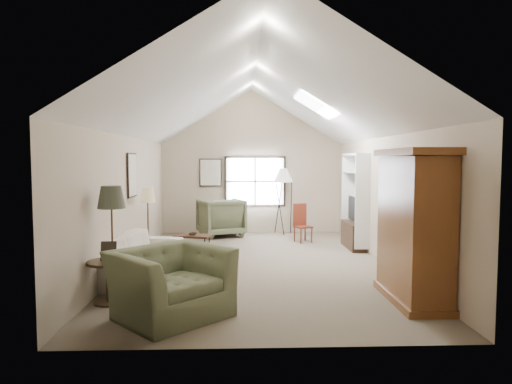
{
  "coord_description": "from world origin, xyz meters",
  "views": [
    {
      "loc": [
        -0.33,
        -8.83,
        2.05
      ],
      "look_at": [
        0.0,
        0.4,
        1.4
      ],
      "focal_mm": 32.0,
      "sensor_mm": 36.0,
      "label": 1
    }
  ],
  "objects_px": {
    "sofa": "(135,255)",
    "armchair_near": "(170,283)",
    "armchair_far": "(221,217)",
    "armoire": "(414,226)",
    "coffee_table": "(193,244)",
    "side_table": "(109,282)",
    "side_chair": "(303,223)"
  },
  "relations": [
    {
      "from": "armchair_far",
      "to": "sofa",
      "type": "bearing_deg",
      "value": 49.81
    },
    {
      "from": "side_chair",
      "to": "coffee_table",
      "type": "bearing_deg",
      "value": -177.59
    },
    {
      "from": "sofa",
      "to": "coffee_table",
      "type": "relative_size",
      "value": 3.06
    },
    {
      "from": "coffee_table",
      "to": "side_table",
      "type": "bearing_deg",
      "value": -103.51
    },
    {
      "from": "armchair_near",
      "to": "armoire",
      "type": "bearing_deg",
      "value": -33.81
    },
    {
      "from": "armchair_far",
      "to": "coffee_table",
      "type": "xyz_separation_m",
      "value": [
        -0.52,
        -2.28,
        -0.3
      ]
    },
    {
      "from": "armoire",
      "to": "coffee_table",
      "type": "distance_m",
      "value": 5.08
    },
    {
      "from": "side_chair",
      "to": "side_table",
      "type": "bearing_deg",
      "value": -149.26
    },
    {
      "from": "armoire",
      "to": "sofa",
      "type": "xyz_separation_m",
      "value": [
        -4.38,
        1.65,
        -0.74
      ]
    },
    {
      "from": "armoire",
      "to": "side_table",
      "type": "distance_m",
      "value": 4.45
    },
    {
      "from": "side_table",
      "to": "armchair_near",
      "type": "bearing_deg",
      "value": -31.88
    },
    {
      "from": "armoire",
      "to": "armchair_far",
      "type": "xyz_separation_m",
      "value": [
        -3.02,
        5.8,
        -0.59
      ]
    },
    {
      "from": "sofa",
      "to": "armoire",
      "type": "bearing_deg",
      "value": -97.67
    },
    {
      "from": "armoire",
      "to": "coffee_table",
      "type": "relative_size",
      "value": 2.76
    },
    {
      "from": "sofa",
      "to": "armchair_far",
      "type": "relative_size",
      "value": 2.19
    },
    {
      "from": "armchair_near",
      "to": "side_chair",
      "type": "xyz_separation_m",
      "value": [
        2.48,
        5.31,
        0.03
      ]
    },
    {
      "from": "armchair_far",
      "to": "side_table",
      "type": "height_order",
      "value": "armchair_far"
    },
    {
      "from": "sofa",
      "to": "side_chair",
      "type": "height_order",
      "value": "side_chair"
    },
    {
      "from": "sofa",
      "to": "armchair_near",
      "type": "xyz_separation_m",
      "value": [
        0.96,
        -2.2,
        0.09
      ]
    },
    {
      "from": "coffee_table",
      "to": "side_table",
      "type": "relative_size",
      "value": 1.3
    },
    {
      "from": "coffee_table",
      "to": "side_chair",
      "type": "height_order",
      "value": "side_chair"
    },
    {
      "from": "armchair_far",
      "to": "side_table",
      "type": "bearing_deg",
      "value": 54.63
    },
    {
      "from": "armoire",
      "to": "side_chair",
      "type": "relative_size",
      "value": 2.3
    },
    {
      "from": "armchair_far",
      "to": "side_chair",
      "type": "xyz_separation_m",
      "value": [
        2.09,
        -1.03,
        -0.03
      ]
    },
    {
      "from": "armchair_near",
      "to": "armchair_far",
      "type": "bearing_deg",
      "value": 43.54
    },
    {
      "from": "armchair_far",
      "to": "armoire",
      "type": "bearing_deg",
      "value": 95.44
    },
    {
      "from": "sofa",
      "to": "side_table",
      "type": "bearing_deg",
      "value": -167.02
    },
    {
      "from": "sofa",
      "to": "side_chair",
      "type": "bearing_deg",
      "value": -34.88
    },
    {
      "from": "armchair_near",
      "to": "side_chair",
      "type": "height_order",
      "value": "side_chair"
    },
    {
      "from": "armchair_far",
      "to": "side_chair",
      "type": "bearing_deg",
      "value": 131.54
    },
    {
      "from": "armchair_near",
      "to": "coffee_table",
      "type": "xyz_separation_m",
      "value": [
        -0.13,
        4.07,
        -0.24
      ]
    },
    {
      "from": "armoire",
      "to": "side_table",
      "type": "xyz_separation_m",
      "value": [
        -4.38,
        0.05,
        -0.79
      ]
    }
  ]
}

